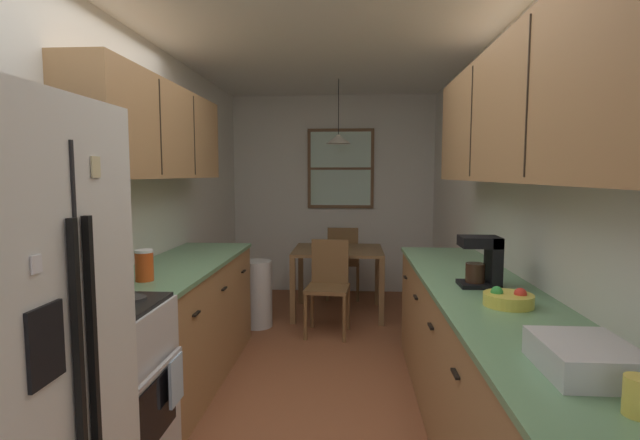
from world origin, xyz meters
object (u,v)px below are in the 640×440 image
object	(u,v)px
dining_chair_far	(343,259)
storage_canister	(144,265)
trash_bin	(257,294)
mug_by_coffeemaker	(639,396)
microwave_over_range	(56,147)
stove_range	(92,398)
dining_chair_near	(329,282)
table_serving_bowl	(334,246)
dish_rack	(585,358)
fruit_bowl	(508,299)
coffee_maker	(484,260)
dining_table	(338,259)

from	to	relation	value
dining_chair_far	storage_canister	world-z (taller)	storage_canister
dining_chair_far	trash_bin	size ratio (longest dim) A/B	1.34
dining_chair_far	mug_by_coffeemaker	world-z (taller)	mug_by_coffeemaker
microwave_over_range	storage_canister	world-z (taller)	microwave_over_range
stove_range	storage_canister	xyz separation A→B (m)	(-0.01, 0.63, 0.52)
dining_chair_near	trash_bin	bearing A→B (deg)	169.84
stove_range	microwave_over_range	distance (m)	1.20
microwave_over_range	table_serving_bowl	world-z (taller)	microwave_over_range
storage_canister	dish_rack	size ratio (longest dim) A/B	0.56
mug_by_coffeemaker	fruit_bowl	world-z (taller)	mug_by_coffeemaker
storage_canister	mug_by_coffeemaker	world-z (taller)	storage_canister
stove_range	coffee_maker	xyz separation A→B (m)	(2.00, 0.62, 0.58)
microwave_over_range	dining_table	size ratio (longest dim) A/B	0.66
dining_table	table_serving_bowl	bearing A→B (deg)	-155.01
storage_canister	mug_by_coffeemaker	distance (m)	2.50
dining_table	dining_chair_far	size ratio (longest dim) A/B	1.07
microwave_over_range	fruit_bowl	bearing A→B (deg)	5.86
dining_chair_far	dish_rack	xyz separation A→B (m)	(0.86, -4.23, 0.45)
microwave_over_range	storage_canister	distance (m)	0.93
dining_chair_near	trash_bin	xyz separation A→B (m)	(-0.73, 0.13, -0.16)
dining_chair_near	dish_rack	distance (m)	3.17
trash_bin	coffee_maker	size ratio (longest dim) A/B	2.33
mug_by_coffeemaker	trash_bin	bearing A→B (deg)	116.82
storage_canister	dining_chair_near	bearing A→B (deg)	59.98
microwave_over_range	table_serving_bowl	bearing A→B (deg)	68.91
stove_range	dish_rack	bearing A→B (deg)	-15.89
microwave_over_range	trash_bin	distance (m)	2.90
trash_bin	storage_canister	world-z (taller)	storage_canister
microwave_over_range	table_serving_bowl	distance (m)	3.36
dish_rack	table_serving_bowl	xyz separation A→B (m)	(-0.95, 3.59, -0.19)
microwave_over_range	dining_table	bearing A→B (deg)	68.31
mug_by_coffeemaker	dish_rack	size ratio (longest dim) A/B	0.33
dining_table	microwave_over_range	bearing A→B (deg)	-111.69
microwave_over_range	stove_range	bearing A→B (deg)	-0.03
fruit_bowl	table_serving_bowl	size ratio (longest dim) A/B	1.21
stove_range	microwave_over_range	world-z (taller)	microwave_over_range
microwave_over_range	mug_by_coffeemaker	xyz separation A→B (m)	(2.12, -0.84, -0.71)
dining_chair_far	trash_bin	distance (m)	1.42
dining_chair_far	table_serving_bowl	bearing A→B (deg)	-97.88
stove_range	coffee_maker	distance (m)	2.17
microwave_over_range	dish_rack	distance (m)	2.30
storage_canister	coffee_maker	size ratio (longest dim) A/B	0.65
stove_range	dining_chair_far	bearing A→B (deg)	72.73
stove_range	dining_chair_near	size ratio (longest dim) A/B	1.22
dining_chair_near	stove_range	bearing A→B (deg)	-112.96
dining_table	stove_range	bearing A→B (deg)	-109.82
mug_by_coffeemaker	fruit_bowl	size ratio (longest dim) A/B	0.47
table_serving_bowl	coffee_maker	bearing A→B (deg)	-68.42
trash_bin	dish_rack	world-z (taller)	dish_rack
microwave_over_range	coffee_maker	bearing A→B (deg)	16.36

